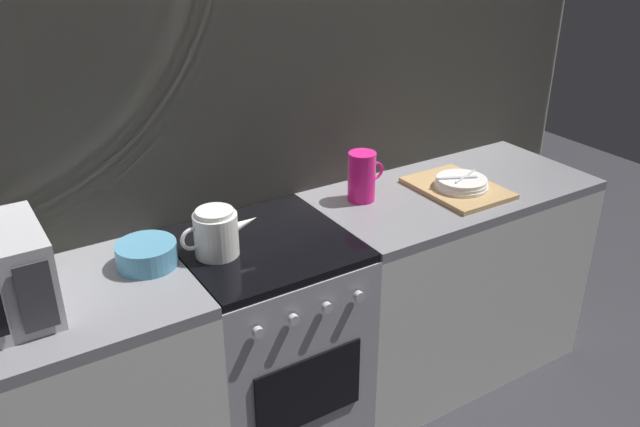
{
  "coord_description": "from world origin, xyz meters",
  "views": [
    {
      "loc": [
        -0.93,
        -1.85,
        2.01
      ],
      "look_at": [
        0.24,
        0.0,
        0.95
      ],
      "focal_mm": 37.17,
      "sensor_mm": 36.0,
      "label": 1
    }
  ],
  "objects_px": {
    "stove_unit": "(268,345)",
    "dish_pile": "(459,186)",
    "kettle": "(216,233)",
    "pitcher": "(362,176)",
    "mixing_bowl": "(147,254)"
  },
  "relations": [
    {
      "from": "stove_unit",
      "to": "dish_pile",
      "type": "relative_size",
      "value": 2.25
    },
    {
      "from": "dish_pile",
      "to": "mixing_bowl",
      "type": "bearing_deg",
      "value": 175.63
    },
    {
      "from": "kettle",
      "to": "mixing_bowl",
      "type": "relative_size",
      "value": 1.42
    },
    {
      "from": "kettle",
      "to": "mixing_bowl",
      "type": "xyz_separation_m",
      "value": [
        -0.23,
        0.05,
        -0.04
      ]
    },
    {
      "from": "kettle",
      "to": "pitcher",
      "type": "relative_size",
      "value": 1.42
    },
    {
      "from": "kettle",
      "to": "pitcher",
      "type": "xyz_separation_m",
      "value": [
        0.67,
        0.1,
        0.02
      ]
    },
    {
      "from": "pitcher",
      "to": "stove_unit",
      "type": "bearing_deg",
      "value": -167.67
    },
    {
      "from": "stove_unit",
      "to": "kettle",
      "type": "xyz_separation_m",
      "value": [
        -0.17,
        0.01,
        0.53
      ]
    },
    {
      "from": "mixing_bowl",
      "to": "pitcher",
      "type": "xyz_separation_m",
      "value": [
        0.9,
        0.05,
        0.06
      ]
    },
    {
      "from": "stove_unit",
      "to": "dish_pile",
      "type": "bearing_deg",
      "value": -2.39
    },
    {
      "from": "stove_unit",
      "to": "kettle",
      "type": "bearing_deg",
      "value": 177.77
    },
    {
      "from": "stove_unit",
      "to": "mixing_bowl",
      "type": "bearing_deg",
      "value": 171.27
    },
    {
      "from": "kettle",
      "to": "mixing_bowl",
      "type": "bearing_deg",
      "value": 166.44
    },
    {
      "from": "pitcher",
      "to": "mixing_bowl",
      "type": "bearing_deg",
      "value": -176.97
    },
    {
      "from": "kettle",
      "to": "dish_pile",
      "type": "relative_size",
      "value": 0.71
    }
  ]
}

